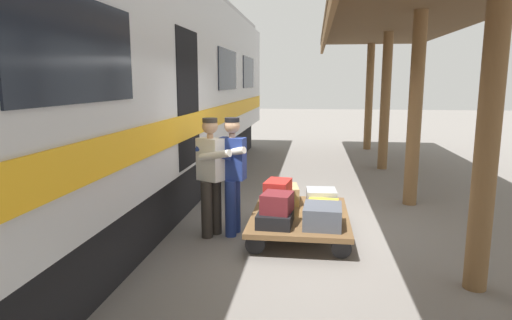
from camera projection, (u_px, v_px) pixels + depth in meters
The scene contains 14 objects.
ground_plane at pixel (306, 230), 6.69m from camera, with size 60.00×60.00×0.00m, color slate.
platform_canopy at pixel (446, 0), 5.89m from camera, with size 3.20×17.64×3.56m.
train_car at pixel (92, 91), 6.74m from camera, with size 3.02×17.44×4.00m.
luggage_cart at pixel (300, 216), 6.41m from camera, with size 1.37×1.97×0.33m.
suitcase_olive_duffel at pixel (279, 204), 6.42m from camera, with size 0.44×0.59×0.26m, color brown.
suitcase_yellow_case at pixel (322, 209), 6.35m from camera, with size 0.43×0.63×0.17m, color gold.
suitcase_gray_aluminum at pixel (321, 197), 6.87m from camera, with size 0.45×0.45×0.23m, color #9EA0A5.
suitcase_tan_vintage at pixel (281, 194), 6.94m from camera, with size 0.51×0.52×0.27m, color tan.
suitcase_slate_roller at pixel (323, 216), 5.81m from camera, with size 0.49×0.58×0.28m, color #4C515B.
suitcase_black_hardshell at pixel (275, 218), 5.89m from camera, with size 0.45×0.61×0.18m, color black.
suitcase_red_plastic at pixel (278, 188), 6.34m from camera, with size 0.32×0.48×0.22m, color #AD231E.
suitcase_maroon_trunk at pixel (277, 203), 5.84m from camera, with size 0.37×0.41×0.26m, color maroon.
porter_in_overalls at pixel (231, 172), 6.36m from camera, with size 0.70×0.49×1.70m.
porter_by_door at pixel (212, 173), 6.28m from camera, with size 0.74×0.62×1.70m.
Camera 1 is at (-0.08, 6.44, 2.20)m, focal length 31.19 mm.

